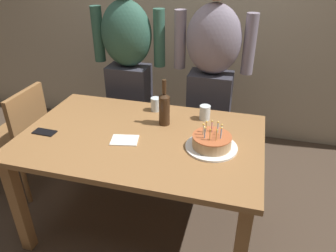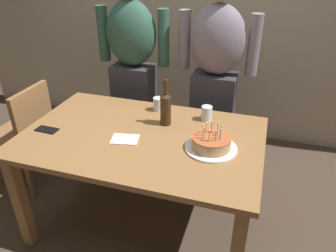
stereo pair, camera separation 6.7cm
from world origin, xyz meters
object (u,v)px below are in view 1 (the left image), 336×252
cell_phone (45,132)px  dining_chair (21,133)px  birthday_cake (212,142)px  person_woman_cardigan (211,79)px  person_man_bearded (129,71)px  water_glass_near (156,104)px  wine_bottle (164,108)px  water_glass_far (205,113)px  napkin_stack (125,140)px

cell_phone → dining_chair: size_ratio=0.17×
birthday_cake → person_woman_cardigan: person_woman_cardigan is taller
person_man_bearded → cell_phone: bearing=74.8°
water_glass_near → dining_chair: (-1.03, -0.22, -0.27)m
wine_bottle → person_man_bearded: 0.73m
water_glass_far → person_woman_cardigan: size_ratio=0.06×
water_glass_far → birthday_cake: bearing=-74.3°
person_woman_cardigan → water_glass_far: bearing=93.7°
water_glass_far → person_man_bearded: size_ratio=0.06×
water_glass_near → dining_chair: size_ratio=0.11×
birthday_cake → water_glass_near: birthday_cake is taller
cell_phone → person_woman_cardigan: (0.92, 0.88, 0.13)m
dining_chair → napkin_stack: bearing=76.3°
water_glass_near → water_glass_far: bearing=-6.6°
water_glass_far → wine_bottle: wine_bottle is taller
water_glass_near → water_glass_far: water_glass_far is taller
water_glass_near → napkin_stack: bearing=-97.7°
birthday_cake → dining_chair: 1.52m
cell_phone → birthday_cake: bearing=7.4°
cell_phone → dining_chair: bearing=149.6°
water_glass_far → napkin_stack: size_ratio=0.62×
birthday_cake → water_glass_far: size_ratio=3.05×
water_glass_near → person_man_bearded: 0.53m
wine_bottle → cell_phone: wine_bottle is taller
birthday_cake → person_woman_cardigan: (-0.13, 0.78, 0.10)m
cell_phone → napkin_stack: bearing=6.4°
water_glass_far → cell_phone: (-0.95, -0.45, -0.05)m
water_glass_near → cell_phone: water_glass_near is taller
birthday_cake → person_man_bearded: size_ratio=0.18×
cell_phone → person_woman_cardigan: size_ratio=0.09×
napkin_stack → person_man_bearded: bearing=109.2°
person_man_bearded → birthday_cake: bearing=136.3°
birthday_cake → person_man_bearded: 1.13m
water_glass_near → dining_chair: 1.09m
napkin_stack → person_man_bearded: (-0.29, 0.83, 0.13)m
wine_bottle → person_woman_cardigan: (0.22, 0.56, 0.01)m
person_woman_cardigan → dining_chair: size_ratio=1.90×
water_glass_near → wine_bottle: 0.23m
birthday_cake → cell_phone: 1.05m
water_glass_near → person_man_bearded: person_man_bearded is taller
water_glass_far → wine_bottle: (-0.25, -0.14, 0.07)m
cell_phone → napkin_stack: size_ratio=0.88×
water_glass_far → water_glass_near: bearing=173.4°
wine_bottle → cell_phone: size_ratio=2.17×
napkin_stack → water_glass_near: bearing=82.3°
water_glass_far → dining_chair: bearing=-172.9°
wine_bottle → napkin_stack: wine_bottle is taller
water_glass_far → dining_chair: size_ratio=0.12×
cell_phone → water_glass_near: bearing=41.8°
cell_phone → water_glass_far: bearing=27.2°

